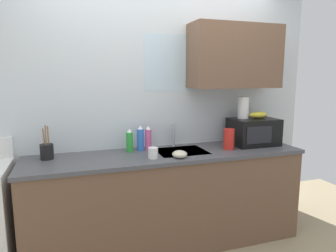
% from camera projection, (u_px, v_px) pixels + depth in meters
% --- Properties ---
extents(kitchen_wall_assembly, '(3.33, 0.42, 2.50)m').
position_uv_depth(kitchen_wall_assembly, '(171.00, 101.00, 3.05)').
color(kitchen_wall_assembly, silver).
rests_on(kitchen_wall_assembly, ground).
extents(counter_unit, '(2.56, 0.63, 0.90)m').
position_uv_depth(counter_unit, '(168.00, 198.00, 2.86)').
color(counter_unit, brown).
rests_on(counter_unit, ground).
extents(sink_faucet, '(0.03, 0.03, 0.23)m').
position_uv_depth(sink_faucet, '(173.00, 135.00, 3.04)').
color(sink_faucet, '#B2B5BA').
rests_on(sink_faucet, counter_unit).
extents(microwave, '(0.46, 0.35, 0.27)m').
position_uv_depth(microwave, '(253.00, 132.00, 3.11)').
color(microwave, black).
rests_on(microwave, counter_unit).
extents(banana_bunch, '(0.20, 0.11, 0.07)m').
position_uv_depth(banana_bunch, '(258.00, 115.00, 3.10)').
color(banana_bunch, gold).
rests_on(banana_bunch, microwave).
extents(paper_towel_roll, '(0.11, 0.11, 0.22)m').
position_uv_depth(paper_towel_roll, '(243.00, 108.00, 3.08)').
color(paper_towel_roll, white).
rests_on(paper_towel_roll, microwave).
extents(dish_soap_bottle_pink, '(0.06, 0.06, 0.23)m').
position_uv_depth(dish_soap_bottle_pink, '(148.00, 139.00, 2.89)').
color(dish_soap_bottle_pink, '#E55999').
rests_on(dish_soap_bottle_pink, counter_unit).
extents(dish_soap_bottle_blue, '(0.07, 0.07, 0.24)m').
position_uv_depth(dish_soap_bottle_blue, '(140.00, 139.00, 2.86)').
color(dish_soap_bottle_blue, blue).
rests_on(dish_soap_bottle_blue, counter_unit).
extents(dish_soap_bottle_green, '(0.06, 0.06, 0.22)m').
position_uv_depth(dish_soap_bottle_green, '(130.00, 141.00, 2.81)').
color(dish_soap_bottle_green, green).
rests_on(dish_soap_bottle_green, counter_unit).
extents(cereal_canister, '(0.10, 0.10, 0.20)m').
position_uv_depth(cereal_canister, '(229.00, 139.00, 2.91)').
color(cereal_canister, red).
rests_on(cereal_canister, counter_unit).
extents(mug_white, '(0.08, 0.08, 0.09)m').
position_uv_depth(mug_white, '(153.00, 153.00, 2.59)').
color(mug_white, white).
rests_on(mug_white, counter_unit).
extents(utensil_crock, '(0.11, 0.11, 0.30)m').
position_uv_depth(utensil_crock, '(47.00, 151.00, 2.56)').
color(utensil_crock, black).
rests_on(utensil_crock, counter_unit).
extents(small_bowl, '(0.13, 0.13, 0.06)m').
position_uv_depth(small_bowl, '(180.00, 154.00, 2.61)').
color(small_bowl, beige).
rests_on(small_bowl, counter_unit).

